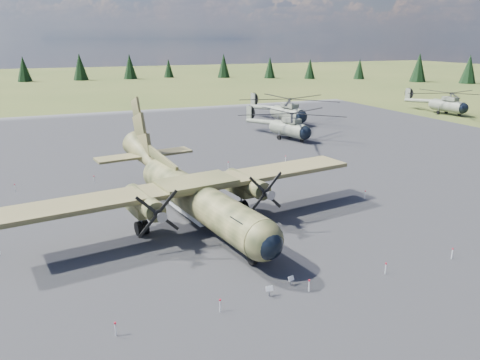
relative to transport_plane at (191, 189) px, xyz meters
name	(u,v)px	position (x,y,z in m)	size (l,w,h in m)	color
ground	(209,222)	(1.31, -0.96, -2.93)	(500.00, 500.00, 0.00)	brown
apron	(179,190)	(1.31, 9.04, -2.93)	(120.00, 120.00, 0.04)	#59595E
transport_plane	(191,189)	(0.00, 0.00, 0.00)	(30.96, 27.92, 10.19)	#32391F
helicopter_near	(289,120)	(24.48, 27.34, 0.17)	(21.13, 21.94, 4.37)	gray
helicopter_mid	(288,106)	(31.23, 40.45, 0.51)	(22.50, 24.04, 4.85)	gray
helicopter_far	(448,99)	(67.79, 37.37, 0.39)	(20.47, 22.72, 4.68)	gray
info_placard_left	(269,290)	(0.74, -14.00, -2.45)	(0.47, 0.23, 0.72)	gray
info_placard_right	(291,279)	(2.63, -13.33, -2.48)	(0.46, 0.28, 0.68)	gray
barrier_fence	(205,218)	(0.85, -1.04, -2.42)	(33.12, 29.62, 0.85)	silver
treeline	(252,173)	(4.50, -2.92, 1.76)	(331.87, 327.43, 10.84)	black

